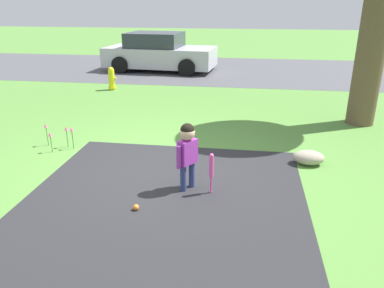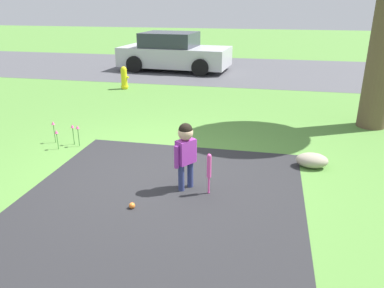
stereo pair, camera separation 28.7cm
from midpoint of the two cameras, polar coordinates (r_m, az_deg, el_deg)
The scene contains 9 objects.
ground_plane at distance 5.66m, azimuth -6.72°, elevation -4.00°, with size 60.00×60.00×0.00m, color #518438.
street_strip at distance 14.06m, azimuth 2.75°, elevation 11.30°, with size 40.00×6.00×0.01m.
child at distance 4.84m, azimuth -2.40°, elevation -0.53°, with size 0.26×0.32×0.93m.
baseball_bat at distance 4.82m, azimuth 1.27°, elevation -3.65°, with size 0.06×0.06×0.56m.
sports_ball at distance 4.66m, azimuth -10.31°, elevation -9.50°, with size 0.08×0.08×0.08m.
fire_hydrant at distance 10.95m, azimuth -12.89°, elevation 9.66°, with size 0.24×0.21×0.64m.
parked_car at distance 13.85m, azimuth -5.62°, elevation 13.65°, with size 3.98×2.21×1.32m.
flower_bed at distance 6.77m, azimuth -20.83°, elevation 1.84°, with size 0.57×0.34×0.40m.
edging_rock at distance 6.01m, azimuth 16.03°, elevation -2.02°, with size 0.48×0.33×0.22m.
Camera 1 is at (1.27, -4.96, 2.38)m, focal length 35.00 mm.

